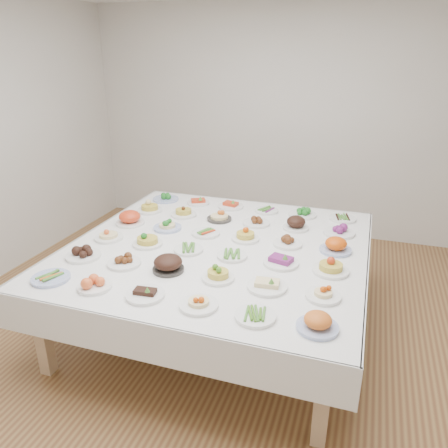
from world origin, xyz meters
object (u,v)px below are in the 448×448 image
(dish_0, at_px, (51,276))
(dish_35, at_px, (343,218))
(display_table, at_px, (218,252))
(dish_18, at_px, (130,216))

(dish_0, relative_size, dish_35, 1.10)
(display_table, xyz_separation_m, dish_18, (-0.92, 0.19, 0.14))
(dish_0, distance_m, dish_35, 2.58)
(dish_18, distance_m, dish_35, 1.97)
(display_table, xyz_separation_m, dish_0, (-0.91, -0.92, 0.09))
(dish_18, bearing_deg, dish_0, -89.36)
(dish_18, relative_size, dish_35, 1.12)
(display_table, bearing_deg, dish_35, 44.91)
(dish_35, bearing_deg, display_table, -135.09)
(dish_0, bearing_deg, dish_18, 90.64)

